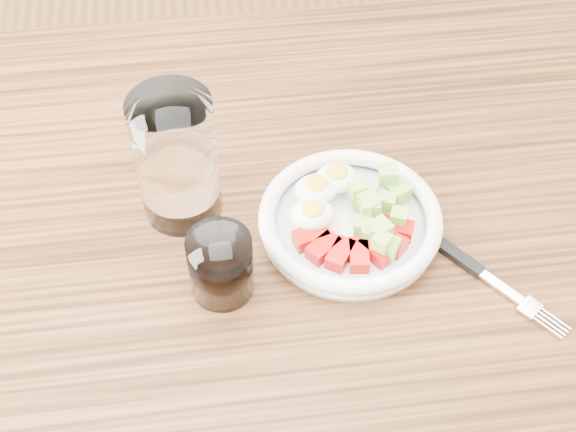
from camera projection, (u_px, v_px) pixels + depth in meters
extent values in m
cube|color=brown|center=(297.00, 248.00, 0.97)|extent=(1.50, 0.90, 0.04)
cylinder|color=white|center=(349.00, 226.00, 0.96)|extent=(0.21, 0.21, 0.01)
torus|color=white|center=(350.00, 218.00, 0.95)|extent=(0.22, 0.22, 0.02)
cube|color=#B8100B|center=(311.00, 237.00, 0.93)|extent=(0.04, 0.03, 0.02)
cube|color=#B8100B|center=(323.00, 248.00, 0.92)|extent=(0.05, 0.04, 0.02)
cube|color=#B8100B|center=(340.00, 254.00, 0.91)|extent=(0.04, 0.05, 0.02)
cube|color=#B8100B|center=(359.00, 255.00, 0.91)|extent=(0.03, 0.04, 0.02)
cube|color=#B8100B|center=(376.00, 251.00, 0.92)|extent=(0.04, 0.05, 0.02)
cube|color=#B8100B|center=(389.00, 241.00, 0.93)|extent=(0.04, 0.04, 0.02)
cube|color=#B8100B|center=(396.00, 229.00, 0.94)|extent=(0.05, 0.04, 0.02)
ellipsoid|color=white|center=(316.00, 190.00, 0.96)|extent=(0.05, 0.04, 0.03)
ellipsoid|color=yellow|center=(316.00, 183.00, 0.95)|extent=(0.03, 0.03, 0.01)
ellipsoid|color=white|center=(336.00, 178.00, 0.97)|extent=(0.05, 0.04, 0.03)
ellipsoid|color=yellow|center=(337.00, 172.00, 0.97)|extent=(0.03, 0.03, 0.01)
ellipsoid|color=white|center=(312.00, 215.00, 0.94)|extent=(0.05, 0.04, 0.03)
ellipsoid|color=yellow|center=(313.00, 208.00, 0.93)|extent=(0.03, 0.03, 0.01)
cube|color=#98C84D|center=(357.00, 190.00, 0.95)|extent=(0.02, 0.02, 0.02)
cube|color=#98C84D|center=(388.00, 202.00, 0.94)|extent=(0.02, 0.02, 0.02)
cube|color=#98C84D|center=(370.00, 207.00, 0.94)|extent=(0.02, 0.02, 0.02)
cube|color=#98C84D|center=(388.00, 247.00, 0.91)|extent=(0.03, 0.03, 0.02)
cube|color=#98C84D|center=(364.00, 197.00, 0.96)|extent=(0.03, 0.03, 0.02)
cube|color=#98C84D|center=(388.00, 175.00, 0.96)|extent=(0.02, 0.02, 0.02)
cube|color=#98C84D|center=(378.00, 231.00, 0.91)|extent=(0.02, 0.02, 0.02)
cube|color=#98C84D|center=(398.00, 193.00, 0.97)|extent=(0.03, 0.03, 0.02)
cube|color=#98C84D|center=(399.00, 217.00, 0.93)|extent=(0.02, 0.02, 0.02)
cube|color=#98C84D|center=(377.00, 239.00, 0.92)|extent=(0.02, 0.02, 0.02)
cube|color=#98C84D|center=(370.00, 232.00, 0.92)|extent=(0.02, 0.02, 0.02)
cube|color=#98C84D|center=(363.00, 226.00, 0.93)|extent=(0.02, 0.02, 0.02)
cube|color=#98C84D|center=(381.00, 240.00, 0.92)|extent=(0.02, 0.02, 0.02)
cube|color=#98C84D|center=(363.00, 197.00, 0.95)|extent=(0.02, 0.02, 0.02)
cube|color=#98C84D|center=(380.00, 231.00, 0.91)|extent=(0.03, 0.03, 0.02)
cube|color=#98C84D|center=(371.00, 204.00, 0.94)|extent=(0.03, 0.03, 0.02)
cube|color=#98C84D|center=(369.00, 205.00, 0.95)|extent=(0.03, 0.03, 0.02)
cube|color=#98C84D|center=(382.00, 242.00, 0.90)|extent=(0.03, 0.03, 0.02)
cube|color=black|center=(445.00, 247.00, 0.94)|extent=(0.08, 0.09, 0.01)
cube|color=silver|center=(503.00, 289.00, 0.90)|extent=(0.05, 0.06, 0.00)
cube|color=silver|center=(530.00, 307.00, 0.89)|extent=(0.03, 0.03, 0.00)
cylinder|color=silver|center=(548.00, 328.00, 0.87)|extent=(0.03, 0.03, 0.00)
cylinder|color=silver|center=(551.00, 325.00, 0.87)|extent=(0.03, 0.03, 0.00)
cylinder|color=silver|center=(553.00, 322.00, 0.88)|extent=(0.03, 0.03, 0.00)
cylinder|color=silver|center=(556.00, 319.00, 0.88)|extent=(0.03, 0.03, 0.00)
cylinder|color=white|center=(177.00, 159.00, 0.92)|extent=(0.10, 0.10, 0.17)
cylinder|color=white|center=(221.00, 265.00, 0.88)|extent=(0.07, 0.07, 0.08)
cylinder|color=black|center=(221.00, 266.00, 0.88)|extent=(0.06, 0.06, 0.07)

